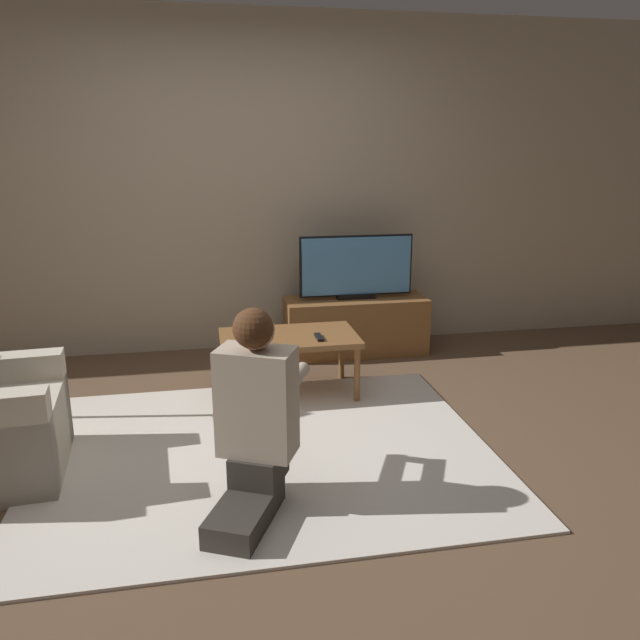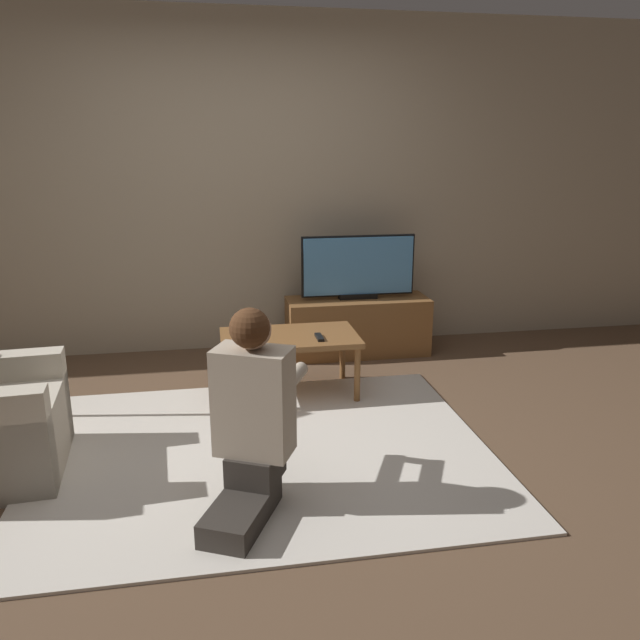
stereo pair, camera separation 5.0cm
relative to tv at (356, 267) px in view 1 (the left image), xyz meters
name	(u,v)px [view 1 (the left image)]	position (x,y,z in m)	size (l,w,h in m)	color
ground_plane	(265,453)	(-0.89, -1.56, -0.71)	(10.00, 10.00, 0.00)	brown
wall_back	(236,187)	(-0.89, 0.37, 0.59)	(10.00, 0.06, 2.60)	tan
rug	(265,452)	(-0.89, -1.56, -0.70)	(2.44, 1.95, 0.02)	silver
tv_stand	(355,326)	(0.00, 0.00, -0.48)	(1.12, 0.39, 0.45)	brown
tv	(356,267)	(0.00, 0.00, 0.00)	(0.89, 0.08, 0.50)	black
coffee_table	(289,342)	(-0.64, -0.75, -0.34)	(0.90, 0.53, 0.42)	brown
person_kneeling	(256,415)	(-0.98, -2.06, -0.24)	(0.58, 0.85, 0.94)	#332D28
remote	(319,337)	(-0.46, -0.86, -0.28)	(0.04, 0.15, 0.02)	black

